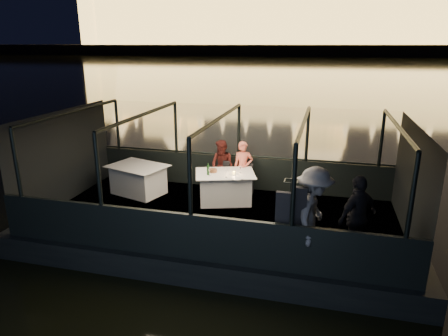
% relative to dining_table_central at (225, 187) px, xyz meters
% --- Properties ---
extents(river_water, '(500.00, 500.00, 0.00)m').
position_rel_dining_table_central_xyz_m(river_water, '(0.10, 79.11, -0.89)').
color(river_water, black).
rests_on(river_water, ground).
extents(boat_hull, '(8.60, 4.40, 1.00)m').
position_rel_dining_table_central_xyz_m(boat_hull, '(0.10, -0.89, -0.89)').
color(boat_hull, black).
rests_on(boat_hull, river_water).
extents(boat_deck, '(8.00, 4.00, 0.04)m').
position_rel_dining_table_central_xyz_m(boat_deck, '(0.10, -0.89, -0.41)').
color(boat_deck, black).
rests_on(boat_deck, boat_hull).
extents(gunwale_port, '(8.00, 0.08, 0.90)m').
position_rel_dining_table_central_xyz_m(gunwale_port, '(0.10, 1.11, 0.06)').
color(gunwale_port, black).
rests_on(gunwale_port, boat_deck).
extents(gunwale_starboard, '(8.00, 0.08, 0.90)m').
position_rel_dining_table_central_xyz_m(gunwale_starboard, '(0.10, -2.89, 0.06)').
color(gunwale_starboard, black).
rests_on(gunwale_starboard, boat_deck).
extents(cabin_glass_port, '(8.00, 0.02, 1.40)m').
position_rel_dining_table_central_xyz_m(cabin_glass_port, '(0.10, 1.11, 1.21)').
color(cabin_glass_port, '#99B2B2').
rests_on(cabin_glass_port, gunwale_port).
extents(cabin_glass_starboard, '(8.00, 0.02, 1.40)m').
position_rel_dining_table_central_xyz_m(cabin_glass_starboard, '(0.10, -2.89, 1.21)').
color(cabin_glass_starboard, '#99B2B2').
rests_on(cabin_glass_starboard, gunwale_starboard).
extents(cabin_roof_glass, '(8.00, 4.00, 0.02)m').
position_rel_dining_table_central_xyz_m(cabin_roof_glass, '(0.10, -0.89, 1.91)').
color(cabin_roof_glass, '#99B2B2').
rests_on(cabin_roof_glass, boat_deck).
extents(end_wall_fore, '(0.02, 4.00, 2.30)m').
position_rel_dining_table_central_xyz_m(end_wall_fore, '(-3.90, -0.89, 0.76)').
color(end_wall_fore, black).
rests_on(end_wall_fore, boat_deck).
extents(end_wall_aft, '(0.02, 4.00, 2.30)m').
position_rel_dining_table_central_xyz_m(end_wall_aft, '(4.10, -0.89, 0.76)').
color(end_wall_aft, black).
rests_on(end_wall_aft, boat_deck).
extents(canopy_ribs, '(8.00, 4.00, 2.30)m').
position_rel_dining_table_central_xyz_m(canopy_ribs, '(0.10, -0.89, 0.76)').
color(canopy_ribs, black).
rests_on(canopy_ribs, boat_deck).
extents(embankment, '(400.00, 140.00, 6.00)m').
position_rel_dining_table_central_xyz_m(embankment, '(0.10, 209.11, 0.11)').
color(embankment, '#423D33').
rests_on(embankment, ground).
extents(dining_table_central, '(1.71, 1.45, 0.77)m').
position_rel_dining_table_central_xyz_m(dining_table_central, '(0.00, 0.00, 0.00)').
color(dining_table_central, silver).
rests_on(dining_table_central, boat_deck).
extents(dining_table_aft, '(1.71, 1.45, 0.78)m').
position_rel_dining_table_central_xyz_m(dining_table_aft, '(-2.38, 0.00, 0.00)').
color(dining_table_aft, white).
rests_on(dining_table_aft, boat_deck).
extents(chair_port_left, '(0.51, 0.51, 0.86)m').
position_rel_dining_table_central_xyz_m(chair_port_left, '(-0.23, 0.55, 0.06)').
color(chair_port_left, black).
rests_on(chair_port_left, boat_deck).
extents(chair_port_right, '(0.42, 0.42, 0.82)m').
position_rel_dining_table_central_xyz_m(chair_port_right, '(0.38, 0.58, 0.06)').
color(chair_port_right, black).
rests_on(chair_port_right, boat_deck).
extents(coat_stand, '(0.55, 0.49, 1.65)m').
position_rel_dining_table_central_xyz_m(coat_stand, '(1.83, -2.64, 0.51)').
color(coat_stand, black).
rests_on(coat_stand, boat_deck).
extents(person_woman_coral, '(0.58, 0.45, 1.41)m').
position_rel_dining_table_central_xyz_m(person_woman_coral, '(0.31, 0.72, 0.36)').
color(person_woman_coral, '#DD6650').
rests_on(person_woman_coral, boat_deck).
extents(person_man_maroon, '(0.83, 0.75, 1.41)m').
position_rel_dining_table_central_xyz_m(person_man_maroon, '(-0.26, 0.72, 0.36)').
color(person_man_maroon, '#441613').
rests_on(person_man_maroon, boat_deck).
extents(passenger_stripe, '(0.82, 1.25, 1.80)m').
position_rel_dining_table_central_xyz_m(passenger_stripe, '(2.24, -2.39, 0.47)').
color(passenger_stripe, silver).
rests_on(passenger_stripe, boat_deck).
extents(passenger_dark, '(0.94, 0.95, 1.60)m').
position_rel_dining_table_central_xyz_m(passenger_dark, '(3.02, -2.01, 0.47)').
color(passenger_dark, black).
rests_on(passenger_dark, boat_deck).
extents(wine_bottle, '(0.08, 0.08, 0.30)m').
position_rel_dining_table_central_xyz_m(wine_bottle, '(-0.36, -0.25, 0.53)').
color(wine_bottle, '#163B15').
rests_on(wine_bottle, dining_table_central).
extents(bread_basket, '(0.25, 0.25, 0.08)m').
position_rel_dining_table_central_xyz_m(bread_basket, '(-0.31, -0.00, 0.42)').
color(bread_basket, brown).
rests_on(bread_basket, dining_table_central).
extents(amber_candle, '(0.06, 0.06, 0.07)m').
position_rel_dining_table_central_xyz_m(amber_candle, '(0.23, -0.04, 0.42)').
color(amber_candle, yellow).
rests_on(amber_candle, dining_table_central).
extents(plate_near, '(0.32, 0.32, 0.02)m').
position_rel_dining_table_central_xyz_m(plate_near, '(0.39, -0.35, 0.39)').
color(plate_near, white).
rests_on(plate_near, dining_table_central).
extents(plate_far, '(0.30, 0.30, 0.02)m').
position_rel_dining_table_central_xyz_m(plate_far, '(-0.35, 0.11, 0.39)').
color(plate_far, silver).
rests_on(plate_far, dining_table_central).
extents(wine_glass_white, '(0.07, 0.07, 0.18)m').
position_rel_dining_table_central_xyz_m(wine_glass_white, '(-0.31, -0.32, 0.48)').
color(wine_glass_white, silver).
rests_on(wine_glass_white, dining_table_central).
extents(wine_glass_red, '(0.08, 0.08, 0.17)m').
position_rel_dining_table_central_xyz_m(wine_glass_red, '(0.36, 0.09, 0.48)').
color(wine_glass_red, white).
rests_on(wine_glass_red, dining_table_central).
extents(wine_glass_empty, '(0.07, 0.07, 0.21)m').
position_rel_dining_table_central_xyz_m(wine_glass_empty, '(0.12, -0.34, 0.48)').
color(wine_glass_empty, silver).
rests_on(wine_glass_empty, dining_table_central).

